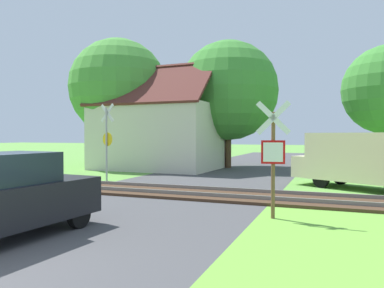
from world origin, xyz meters
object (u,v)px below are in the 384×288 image
at_px(tree_center, 228,91).
at_px(parked_car, 4,196).
at_px(tree_left, 118,88).
at_px(house, 159,134).
at_px(stop_sign_near, 273,153).
at_px(mail_truck, 361,158).
at_px(crossing_sign_far, 107,137).

distance_m(tree_center, parked_car, 18.55).
xyz_separation_m(tree_left, parked_car, (7.33, -16.03, -4.45)).
height_order(tree_left, parked_car, tree_left).
xyz_separation_m(house, tree_left, (-3.12, 0.18, 3.12)).
xyz_separation_m(stop_sign_near, house, (-9.06, 11.94, 0.53)).
relative_size(stop_sign_near, house, 0.38).
relative_size(house, mail_truck, 1.54).
distance_m(crossing_sign_far, tree_left, 8.40).
relative_size(tree_center, mail_truck, 1.60).
distance_m(stop_sign_near, tree_center, 15.42).
bearing_deg(parked_car, crossing_sign_far, 116.85).
bearing_deg(parked_car, house, 109.94).
distance_m(stop_sign_near, crossing_sign_far, 10.05).
bearing_deg(tree_center, parked_car, -89.27).
bearing_deg(house, parked_car, -73.07).
distance_m(stop_sign_near, mail_truck, 6.96).
xyz_separation_m(stop_sign_near, mail_truck, (2.43, 6.51, -0.45)).
distance_m(tree_left, parked_car, 18.18).
height_order(crossing_sign_far, parked_car, crossing_sign_far).
bearing_deg(house, tree_left, 178.77).
bearing_deg(tree_left, house, -3.30).
xyz_separation_m(crossing_sign_far, mail_truck, (10.96, 1.21, -0.81)).
bearing_deg(parked_car, tree_left, 119.64).
height_order(tree_center, parked_car, tree_center).
bearing_deg(stop_sign_near, parked_car, 31.37).
distance_m(house, tree_center, 5.37).
distance_m(tree_center, tree_left, 7.39).
bearing_deg(tree_center, house, -150.77).
height_order(house, tree_center, tree_center).
relative_size(tree_center, tree_left, 0.97).
xyz_separation_m(crossing_sign_far, house, (-0.52, 6.63, 0.17)).
relative_size(stop_sign_near, mail_truck, 0.58).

